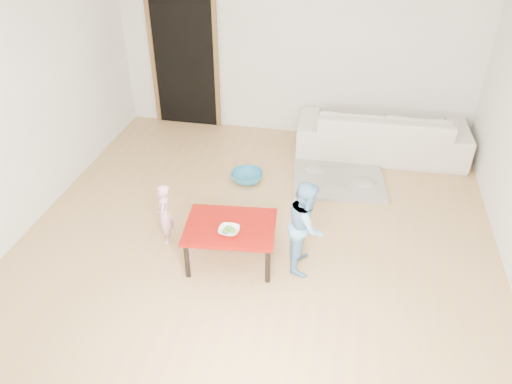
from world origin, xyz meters
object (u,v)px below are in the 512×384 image
(sofa, at_px, (382,132))
(child_pink, at_px, (164,214))
(child_blue, at_px, (306,226))
(bowl, at_px, (229,231))
(basin, at_px, (247,177))
(red_table, at_px, (231,243))

(sofa, xyz_separation_m, child_pink, (-2.21, -2.39, 0.01))
(child_pink, bearing_deg, child_blue, 70.04)
(sofa, bearing_deg, bowl, 59.46)
(bowl, bearing_deg, child_pink, 159.80)
(bowl, distance_m, basin, 1.66)
(basin, bearing_deg, child_pink, -113.79)
(bowl, bearing_deg, child_blue, 15.89)
(child_pink, relative_size, child_blue, 0.71)
(red_table, bearing_deg, child_blue, 7.04)
(sofa, height_order, red_table, sofa)
(bowl, height_order, basin, bowl)
(red_table, xyz_separation_m, child_pink, (-0.75, 0.17, 0.12))
(red_table, relative_size, basin, 2.17)
(bowl, bearing_deg, basin, 96.47)
(sofa, xyz_separation_m, bowl, (-1.45, -2.67, 0.13))
(sofa, relative_size, red_table, 2.56)
(child_blue, bearing_deg, child_pink, 85.80)
(sofa, xyz_separation_m, child_blue, (-0.74, -2.47, 0.15))
(red_table, xyz_separation_m, child_blue, (0.73, 0.09, 0.26))
(red_table, xyz_separation_m, basin, (-0.17, 1.49, -0.16))
(bowl, xyz_separation_m, child_blue, (0.71, 0.20, 0.02))
(child_pink, bearing_deg, basin, 139.32)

